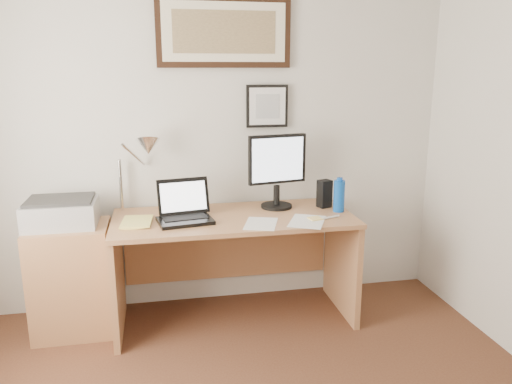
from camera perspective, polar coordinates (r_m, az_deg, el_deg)
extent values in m
cube|color=silver|center=(3.58, -5.93, 6.47)|extent=(3.50, 0.02, 2.50)
cube|color=#A06B43|center=(3.54, -20.25, -9.34)|extent=(0.50, 0.40, 0.73)
cylinder|color=#0D4DB2|center=(3.47, 9.47, -0.45)|extent=(0.08, 0.08, 0.22)
cylinder|color=#0D4DB2|center=(3.44, 9.55, 1.47)|extent=(0.04, 0.04, 0.02)
cube|color=black|center=(3.57, 7.82, -0.19)|extent=(0.11, 0.10, 0.20)
cube|color=white|center=(3.18, 0.57, -3.64)|extent=(0.27, 0.33, 0.00)
cube|color=white|center=(3.24, 5.87, -3.35)|extent=(0.32, 0.36, 0.00)
cube|color=#FFDF78|center=(3.29, 6.79, -3.03)|extent=(0.10, 0.10, 0.01)
cylinder|color=silver|center=(3.33, 8.53, -2.87)|extent=(0.14, 0.06, 0.02)
imported|color=#ECDF6F|center=(3.29, -15.09, -3.39)|extent=(0.21, 0.27, 0.02)
cube|color=#A06B43|center=(3.35, -2.55, -3.03)|extent=(1.60, 0.70, 0.03)
cube|color=#A06B43|center=(3.46, -15.56, -9.61)|extent=(0.04, 0.65, 0.72)
cube|color=#A06B43|center=(3.66, 9.78, -7.91)|extent=(0.04, 0.65, 0.72)
cube|color=#A06B43|center=(3.75, -3.27, -5.75)|extent=(1.50, 0.03, 0.55)
cube|color=black|center=(3.24, -8.10, -3.26)|extent=(0.38, 0.29, 0.02)
cube|color=black|center=(3.26, -8.13, -2.87)|extent=(0.30, 0.17, 0.00)
cube|color=black|center=(3.33, -8.30, -0.48)|extent=(0.35, 0.13, 0.23)
cube|color=white|center=(3.32, -8.30, -0.52)|extent=(0.30, 0.10, 0.18)
cylinder|color=black|center=(3.55, 2.35, -1.60)|extent=(0.22, 0.22, 0.02)
cylinder|color=black|center=(3.53, 2.36, -0.35)|extent=(0.04, 0.04, 0.14)
cube|color=black|center=(3.47, 2.44, 3.77)|extent=(0.42, 0.11, 0.34)
cube|color=white|center=(3.45, 2.52, 3.72)|extent=(0.37, 0.07, 0.30)
cube|color=#A6A6A9|center=(3.43, -21.36, -2.30)|extent=(0.44, 0.34, 0.16)
cube|color=#2E2E2E|center=(3.40, -21.49, -0.84)|extent=(0.40, 0.30, 0.02)
cylinder|color=silver|center=(3.55, -15.19, 0.75)|extent=(0.02, 0.02, 0.36)
cylinder|color=silver|center=(3.45, -13.82, 4.17)|extent=(0.15, 0.23, 0.19)
cone|color=silver|center=(3.37, -12.22, 5.08)|extent=(0.16, 0.18, 0.15)
cube|color=black|center=(3.55, -3.66, 17.77)|extent=(0.92, 0.03, 0.47)
cube|color=#F0E8C9|center=(3.53, -3.62, 17.79)|extent=(0.84, 0.01, 0.39)
cube|color=olive|center=(3.53, -3.61, 17.80)|extent=(0.70, 0.00, 0.28)
cube|color=black|center=(3.60, 1.27, 9.78)|extent=(0.30, 0.02, 0.30)
cube|color=white|center=(3.59, 1.32, 9.77)|extent=(0.26, 0.00, 0.26)
cube|color=#ABB0B5|center=(3.59, 1.33, 9.76)|extent=(0.17, 0.00, 0.17)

